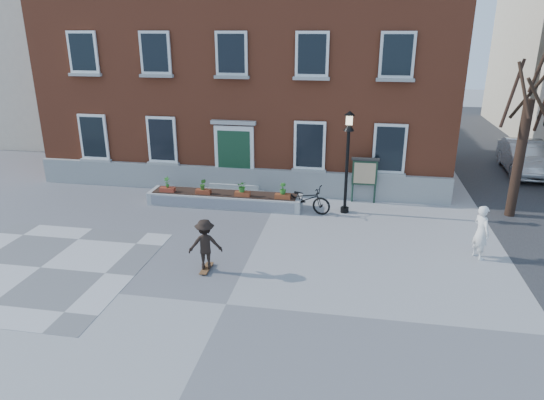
% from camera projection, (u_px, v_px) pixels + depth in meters
% --- Properties ---
extents(ground, '(100.00, 100.00, 0.00)m').
position_uv_depth(ground, '(226.00, 304.00, 12.55)').
color(ground, gray).
rests_on(ground, ground).
extents(checker_patch, '(6.00, 6.00, 0.01)m').
position_uv_depth(checker_patch, '(40.00, 268.00, 14.46)').
color(checker_patch, '#5F6062').
rests_on(checker_patch, ground).
extents(distant_building, '(10.00, 12.00, 13.00)m').
position_uv_depth(distant_building, '(38.00, 32.00, 31.88)').
color(distant_building, beige).
rests_on(distant_building, ground).
extents(bicycle, '(2.17, 1.17, 1.08)m').
position_uv_depth(bicycle, '(305.00, 199.00, 18.66)').
color(bicycle, black).
rests_on(bicycle, ground).
extents(parked_car, '(1.96, 4.90, 1.59)m').
position_uv_depth(parked_car, '(524.00, 157.00, 23.63)').
color(parked_car, '#B1B4B6').
rests_on(parked_car, ground).
extents(bystander, '(0.65, 0.74, 1.72)m').
position_uv_depth(bystander, '(481.00, 232.00, 14.82)').
color(bystander, white).
rests_on(bystander, ground).
extents(brick_building, '(18.40, 10.85, 12.60)m').
position_uv_depth(brick_building, '(257.00, 38.00, 23.73)').
color(brick_building, '#994529').
rests_on(brick_building, ground).
extents(planter_assembly, '(6.20, 1.12, 1.15)m').
position_uv_depth(planter_assembly, '(225.00, 198.00, 19.43)').
color(planter_assembly, '#B5B5B0').
rests_on(planter_assembly, ground).
extents(bare_tree, '(1.83, 1.83, 6.16)m').
position_uv_depth(bare_tree, '(522.00, 144.00, 17.56)').
color(bare_tree, black).
rests_on(bare_tree, ground).
extents(lamp_post, '(0.40, 0.40, 3.93)m').
position_uv_depth(lamp_post, '(348.00, 148.00, 17.97)').
color(lamp_post, black).
rests_on(lamp_post, ground).
extents(notice_board, '(1.10, 0.16, 1.87)m').
position_uv_depth(notice_board, '(365.00, 173.00, 19.48)').
color(notice_board, '#193225').
rests_on(notice_board, ground).
extents(skateboarder, '(1.10, 0.82, 1.60)m').
position_uv_depth(skateboarder, '(205.00, 244.00, 14.04)').
color(skateboarder, brown).
rests_on(skateboarder, ground).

